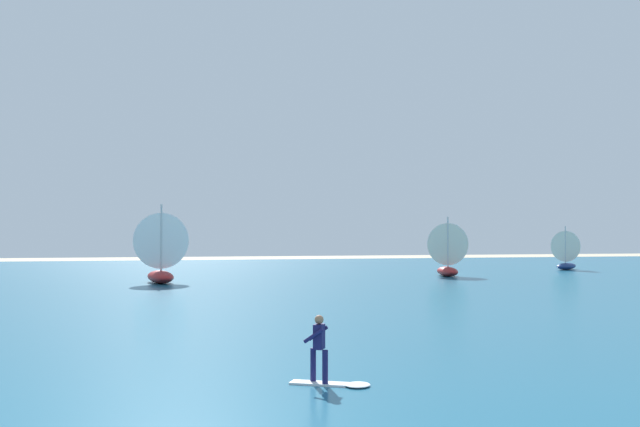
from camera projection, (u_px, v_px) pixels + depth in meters
name	position (u px, v px, depth m)	size (l,w,h in m)	color
ocean	(223.00, 286.00, 51.03)	(160.00, 90.00, 0.10)	#1E607F
kitesurfer	(327.00, 360.00, 17.99)	(2.00, 1.39, 1.67)	white
sailboat_center_horizon	(445.00, 249.00, 61.75)	(3.64, 4.24, 4.87)	maroon
sailboat_far_right	(159.00, 247.00, 53.65)	(4.27, 4.93, 5.59)	maroon
sailboat_leading	(568.00, 250.00, 71.57)	(3.74, 3.52, 4.16)	navy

